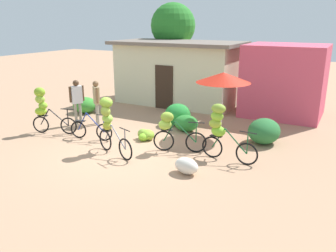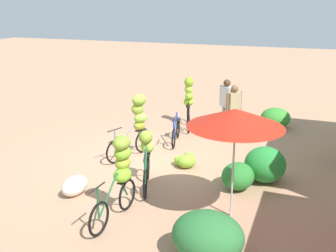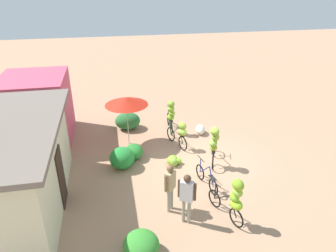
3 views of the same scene
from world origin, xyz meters
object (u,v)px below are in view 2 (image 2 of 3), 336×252
(bicycle_center_loaded, at_px, (137,120))
(produce_sack, at_px, (75,186))
(bicycle_leftmost, at_px, (189,98))
(market_umbrella, at_px, (236,118))
(bicycle_near_pile, at_px, (176,132))
(banana_pile_on_ground, at_px, (186,160))
(person_bystander, at_px, (234,106))
(person_vendor, at_px, (226,100))
(bicycle_by_shop, at_px, (146,153))
(bicycle_rightmost, at_px, (120,170))

(bicycle_center_loaded, distance_m, produce_sack, 2.89)
(bicycle_leftmost, bearing_deg, market_umbrella, 25.60)
(market_umbrella, height_order, bicycle_near_pile, market_umbrella)
(market_umbrella, height_order, produce_sack, market_umbrella)
(banana_pile_on_ground, bearing_deg, person_bystander, 165.59)
(bicycle_center_loaded, height_order, person_vendor, person_vendor)
(bicycle_leftmost, relative_size, bicycle_by_shop, 1.05)
(market_umbrella, height_order, person_bystander, market_umbrella)
(bicycle_by_shop, xyz_separation_m, person_vendor, (-4.59, 0.87, 0.33))
(bicycle_rightmost, bearing_deg, bicycle_leftmost, -174.41)
(banana_pile_on_ground, xyz_separation_m, person_vendor, (-3.30, 0.30, 0.92))
(bicycle_by_shop, relative_size, produce_sack, 2.27)
(market_umbrella, xyz_separation_m, produce_sack, (0.31, -3.49, -1.86))
(bicycle_by_shop, distance_m, bicycle_rightmost, 1.57)
(bicycle_leftmost, xyz_separation_m, bicycle_rightmost, (6.43, 0.63, 0.02))
(bicycle_by_shop, bearing_deg, bicycle_center_loaded, -148.61)
(bicycle_near_pile, height_order, banana_pile_on_ground, bicycle_near_pile)
(market_umbrella, relative_size, bicycle_rightmost, 1.31)
(banana_pile_on_ground, bearing_deg, produce_sack, -37.03)
(bicycle_leftmost, bearing_deg, banana_pile_on_ground, 16.77)
(market_umbrella, xyz_separation_m, bicycle_leftmost, (-5.72, -2.74, -1.12))
(person_bystander, bearing_deg, person_vendor, -149.50)
(bicycle_near_pile, xyz_separation_m, person_bystander, (-1.00, 1.55, 0.72))
(market_umbrella, distance_m, bicycle_center_loaded, 4.17)
(bicycle_rightmost, relative_size, produce_sack, 2.47)
(bicycle_rightmost, relative_size, banana_pile_on_ground, 2.23)
(bicycle_center_loaded, bearing_deg, person_bystander, 136.10)
(bicycle_leftmost, height_order, banana_pile_on_ground, bicycle_leftmost)
(bicycle_leftmost, bearing_deg, person_bystander, 62.04)
(bicycle_leftmost, bearing_deg, bicycle_center_loaded, -8.22)
(market_umbrella, bearing_deg, bicycle_rightmost, -71.17)
(market_umbrella, xyz_separation_m, bicycle_near_pile, (-3.78, -2.52, -1.74))
(bicycle_center_loaded, distance_m, person_bystander, 3.23)
(person_vendor, relative_size, person_bystander, 1.02)
(bicycle_center_loaded, height_order, bicycle_by_shop, bicycle_center_loaded)
(bicycle_near_pile, height_order, person_bystander, person_bystander)
(market_umbrella, xyz_separation_m, banana_pile_on_ground, (-2.12, -1.66, -1.91))
(bicycle_leftmost, relative_size, bicycle_rightmost, 0.97)
(market_umbrella, bearing_deg, bicycle_leftmost, -154.40)
(bicycle_leftmost, height_order, produce_sack, bicycle_leftmost)
(banana_pile_on_ground, distance_m, person_vendor, 3.44)
(bicycle_by_shop, bearing_deg, banana_pile_on_ground, 156.41)
(banana_pile_on_ground, bearing_deg, person_vendor, 174.77)
(bicycle_near_pile, bearing_deg, produce_sack, -13.30)
(banana_pile_on_ground, bearing_deg, bicycle_near_pile, -152.40)
(banana_pile_on_ground, xyz_separation_m, produce_sack, (2.43, -1.83, 0.05))
(bicycle_by_shop, bearing_deg, market_umbrella, 69.47)
(bicycle_leftmost, xyz_separation_m, produce_sack, (6.02, -0.75, -0.74))
(market_umbrella, distance_m, bicycle_leftmost, 6.44)
(banana_pile_on_ground, bearing_deg, bicycle_rightmost, -9.06)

